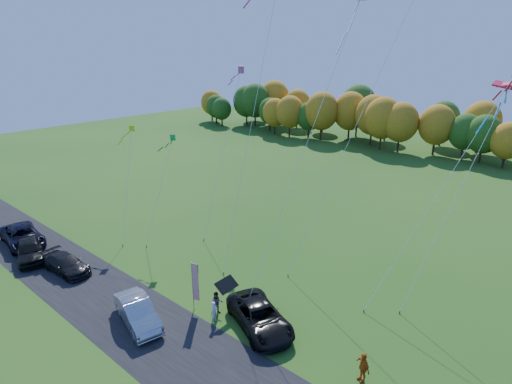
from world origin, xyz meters
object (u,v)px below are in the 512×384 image
Objects in this scene: silver_sedan at (138,312)px; black_suv at (260,317)px; person_east at (363,367)px; feather_flag at (195,281)px.

black_suv is at bearing -37.86° from silver_sedan.
black_suv is 8.12m from silver_sedan.
person_east is 11.93m from feather_flag.
silver_sedan is 4.19m from feather_flag.
black_suv is 1.16× the size of silver_sedan.
person_east is (7.16, 0.15, 0.09)m from black_suv.
silver_sedan is 1.34× the size of feather_flag.
black_suv is 3.26× the size of person_east.
person_east is 0.48× the size of feather_flag.
black_suv is 7.16m from person_east.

